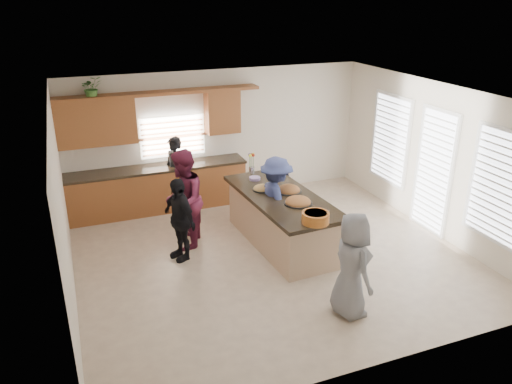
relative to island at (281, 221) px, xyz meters
name	(u,v)px	position (x,y,z in m)	size (l,w,h in m)	color
floor	(271,256)	(-0.34, -0.37, -0.45)	(6.50, 6.50, 0.00)	beige
room_shell	(273,152)	(-0.34, -0.37, 1.45)	(6.52, 6.02, 2.81)	silver
back_cabinetry	(154,168)	(-1.81, 2.36, 0.46)	(4.08, 0.66, 2.46)	#9A552C
right_wall_glazing	(436,164)	(2.88, -0.50, 0.89)	(0.06, 4.00, 2.25)	white
island	(281,221)	(0.00, 0.00, 0.00)	(1.32, 2.77, 0.95)	tan
platter_front	(298,202)	(0.10, -0.44, 0.53)	(0.48, 0.48, 0.20)	black
platter_mid	(289,190)	(0.18, 0.12, 0.53)	(0.46, 0.46, 0.19)	black
platter_back	(262,189)	(-0.23, 0.36, 0.52)	(0.34, 0.34, 0.14)	black
salad_bowl	(316,217)	(0.03, -1.21, 0.59)	(0.43, 0.43, 0.17)	#BC6422
clear_cup	(327,213)	(0.30, -1.07, 0.55)	(0.08, 0.08, 0.11)	white
plate_stack	(255,178)	(-0.16, 0.91, 0.52)	(0.21, 0.21, 0.05)	#A887C4
flower_vase	(252,163)	(-0.09, 1.25, 0.72)	(0.14, 0.14, 0.41)	silver
potted_plant	(91,88)	(-2.84, 2.45, 2.16)	(0.38, 0.33, 0.42)	#437F32
woman_left_back	(176,174)	(-1.41, 2.23, 0.33)	(0.57, 0.37, 1.57)	black
woman_left_mid	(184,200)	(-1.64, 0.53, 0.45)	(0.88, 0.68, 1.80)	maroon
woman_left_front	(179,219)	(-1.82, 0.14, 0.28)	(0.86, 0.36, 1.46)	black
woman_right_back	(276,201)	(-0.05, 0.12, 0.36)	(1.05, 0.60, 1.62)	navy
woman_right_front	(352,266)	(0.04, -2.30, 0.32)	(0.76, 0.49, 1.55)	slate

